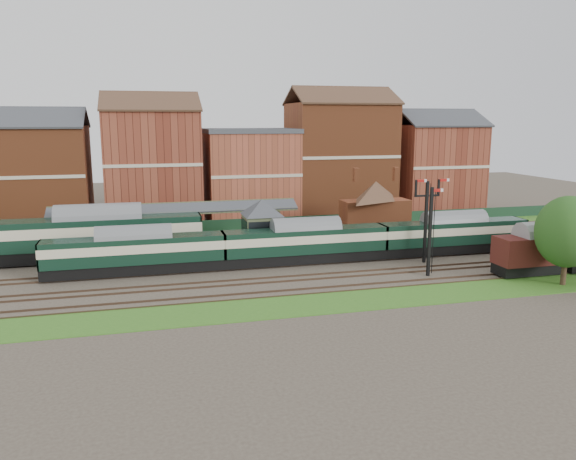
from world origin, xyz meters
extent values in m
plane|color=#473D33|center=(0.00, 0.00, 0.00)|extent=(160.00, 160.00, 0.00)
cube|color=#2D6619|center=(0.00, 16.00, 0.03)|extent=(90.00, 4.50, 0.06)
cube|color=#2D6619|center=(0.00, -12.00, 0.03)|extent=(90.00, 5.00, 0.06)
cube|color=#193823|center=(0.00, 18.00, 0.75)|extent=(90.00, 0.12, 1.50)
cube|color=#2D2D2D|center=(-5.00, 9.75, 0.50)|extent=(55.00, 3.40, 1.00)
cube|color=#606C4D|center=(-3.00, 3.25, 1.20)|extent=(3.40, 3.20, 2.40)
cube|color=#4C5636|center=(-3.00, 3.25, 3.40)|extent=(3.60, 3.40, 2.00)
pyramid|color=#383A3F|center=(-3.00, 3.25, 5.20)|extent=(5.40, 5.40, 1.60)
cube|color=maroon|center=(5.00, 3.25, 1.10)|extent=(3.00, 2.40, 2.20)
cube|color=#4C3323|center=(5.00, 2.60, 2.55)|extent=(3.20, 1.34, 0.79)
cube|color=#4C3323|center=(5.00, 3.90, 2.55)|extent=(3.20, 1.34, 0.79)
cube|color=#964926|center=(12.00, 9.75, 2.75)|extent=(8.00, 3.00, 3.50)
pyramid|color=#4C3323|center=(12.00, 9.75, 5.60)|extent=(8.10, 8.10, 2.20)
cube|color=#964926|center=(9.50, 9.75, 6.10)|extent=(0.60, 0.60, 1.60)
cube|color=#964926|center=(14.50, 9.75, 6.10)|extent=(0.60, 0.60, 1.60)
cube|color=#4C5636|center=(-22.00, 8.45, 2.70)|extent=(0.22, 0.22, 3.40)
cube|color=#4C5636|center=(0.00, 11.05, 2.70)|extent=(0.22, 0.22, 3.40)
cube|color=#383A3F|center=(-11.00, 8.80, 4.60)|extent=(26.00, 1.99, 0.90)
cube|color=#383A3F|center=(-11.00, 10.70, 4.60)|extent=(26.00, 1.99, 0.90)
cube|color=#4C5636|center=(-11.00, 9.75, 4.98)|extent=(26.00, 0.20, 0.20)
cube|color=black|center=(12.00, -2.50, 4.00)|extent=(0.25, 0.25, 8.00)
cube|color=black|center=(12.00, -2.50, 6.60)|extent=(2.60, 0.18, 0.18)
cube|color=#B2140F|center=(11.35, -2.50, 8.05)|extent=(1.10, 0.08, 0.25)
cube|color=#B2140F|center=(13.75, -2.50, 8.05)|extent=(1.10, 0.08, 0.25)
cube|color=black|center=(10.00, -7.00, 4.00)|extent=(0.25, 0.25, 8.00)
cube|color=#B2140F|center=(10.55, -7.00, 7.70)|extent=(1.10, 0.08, 0.25)
cube|color=#964926|center=(-28.00, 25.00, 6.50)|extent=(14.00, 10.00, 13.00)
cube|color=maroon|center=(-13.00, 25.00, 7.50)|extent=(12.00, 10.00, 15.00)
cube|color=#A24C34|center=(0.00, 25.00, 6.00)|extent=(12.00, 10.00, 12.00)
cube|color=#964926|center=(13.00, 25.00, 8.00)|extent=(14.00, 10.00, 16.00)
cube|color=maroon|center=(28.00, 25.00, 6.50)|extent=(12.00, 10.00, 13.00)
cube|color=black|center=(-15.40, 0.00, 0.65)|extent=(16.00, 2.24, 0.98)
cube|color=black|center=(-15.40, 0.00, 2.29)|extent=(16.00, 2.49, 2.31)
cube|color=beige|center=(-15.40, 0.00, 2.57)|extent=(16.02, 2.53, 0.80)
cube|color=slate|center=(-15.40, 0.00, 3.58)|extent=(16.00, 2.49, 0.53)
cube|color=black|center=(0.61, 0.00, 0.65)|extent=(16.00, 2.24, 0.98)
cube|color=black|center=(0.61, 0.00, 2.29)|extent=(16.00, 2.49, 2.31)
cube|color=beige|center=(0.61, 0.00, 2.57)|extent=(16.02, 2.53, 0.80)
cube|color=slate|center=(0.61, 0.00, 3.58)|extent=(16.00, 2.49, 0.53)
cube|color=black|center=(16.61, 0.00, 0.65)|extent=(16.00, 2.24, 0.98)
cube|color=black|center=(16.61, 0.00, 2.29)|extent=(16.00, 2.49, 2.31)
cube|color=beige|center=(16.61, 0.00, 2.57)|extent=(16.02, 2.53, 0.80)
cube|color=slate|center=(16.61, 0.00, 3.58)|extent=(16.00, 2.49, 0.53)
cube|color=black|center=(-18.77, 6.50, 0.77)|extent=(19.87, 2.78, 1.21)
cube|color=black|center=(-18.77, 6.50, 2.81)|extent=(19.87, 3.09, 2.87)
cube|color=beige|center=(-18.77, 6.50, 3.15)|extent=(19.89, 3.13, 0.99)
cube|color=slate|center=(-18.77, 6.50, 4.41)|extent=(19.87, 3.09, 0.66)
cube|color=black|center=(18.87, -9.00, 0.62)|extent=(6.15, 2.27, 0.92)
cube|color=#461414|center=(18.87, -9.00, 2.31)|extent=(6.15, 2.67, 2.46)
cube|color=gray|center=(18.87, -9.00, 3.67)|extent=(6.15, 2.67, 0.45)
cylinder|color=#382619|center=(19.62, -12.54, 1.78)|extent=(0.44, 0.44, 3.56)
ellipsoid|color=#154C1B|center=(19.62, -12.54, 4.62)|extent=(5.23, 5.23, 6.02)
camera|label=1|loc=(-14.40, -50.90, 13.76)|focal=35.00mm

